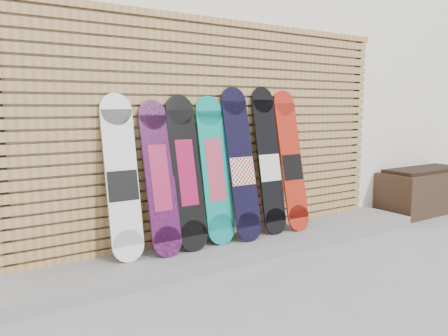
{
  "coord_description": "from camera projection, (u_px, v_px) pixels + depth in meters",
  "views": [
    {
      "loc": [
        -2.55,
        -2.76,
        1.43
      ],
      "look_at": [
        -0.27,
        0.75,
        0.85
      ],
      "focal_mm": 35.0,
      "sensor_mm": 36.0,
      "label": 1
    }
  ],
  "objects": [
    {
      "name": "snowboard_5",
      "position": [
        269.0,
        161.0,
        4.56
      ],
      "size": [
        0.28,
        0.32,
        1.53
      ],
      "color": "black",
      "rests_on": "concrete_step"
    },
    {
      "name": "ground",
      "position": [
        296.0,
        270.0,
        3.87
      ],
      "size": [
        80.0,
        80.0,
        0.0
      ],
      "primitive_type": "plane",
      "color": "gray",
      "rests_on": "ground"
    },
    {
      "name": "planter_box",
      "position": [
        423.0,
        190.0,
        5.99
      ],
      "size": [
        1.36,
        0.57,
        0.61
      ],
      "color": "#302015",
      "rests_on": "ground"
    },
    {
      "name": "snowboard_4",
      "position": [
        241.0,
        165.0,
        4.34
      ],
      "size": [
        0.29,
        0.37,
        1.52
      ],
      "color": "black",
      "rests_on": "concrete_step"
    },
    {
      "name": "snowboard_0",
      "position": [
        122.0,
        179.0,
        3.73
      ],
      "size": [
        0.28,
        0.28,
        1.44
      ],
      "color": "white",
      "rests_on": "concrete_step"
    },
    {
      "name": "snowboard_3",
      "position": [
        215.0,
        170.0,
        4.22
      ],
      "size": [
        0.3,
        0.3,
        1.43
      ],
      "color": "#0E887B",
      "rests_on": "concrete_step"
    },
    {
      "name": "snowboard_6",
      "position": [
        291.0,
        161.0,
        4.71
      ],
      "size": [
        0.28,
        0.36,
        1.5
      ],
      "color": "#AD2112",
      "rests_on": "concrete_step"
    },
    {
      "name": "building",
      "position": [
        170.0,
        84.0,
        6.8
      ],
      "size": [
        12.0,
        5.0,
        3.6
      ],
      "primitive_type": "cube",
      "color": "white",
      "rests_on": "ground"
    },
    {
      "name": "slat_wall",
      "position": [
        222.0,
        130.0,
        4.43
      ],
      "size": [
        4.26,
        0.08,
        2.29
      ],
      "color": "#A77D45",
      "rests_on": "ground"
    },
    {
      "name": "snowboard_1",
      "position": [
        160.0,
        178.0,
        3.89
      ],
      "size": [
        0.28,
        0.35,
        1.38
      ],
      "color": "black",
      "rests_on": "concrete_step"
    },
    {
      "name": "concrete_step",
      "position": [
        238.0,
        246.0,
        4.34
      ],
      "size": [
        4.6,
        0.7,
        0.12
      ],
      "primitive_type": "cube",
      "color": "gray",
      "rests_on": "ground"
    },
    {
      "name": "snowboard_2",
      "position": [
        186.0,
        173.0,
        4.04
      ],
      "size": [
        0.29,
        0.33,
        1.43
      ],
      "color": "black",
      "rests_on": "concrete_step"
    }
  ]
}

